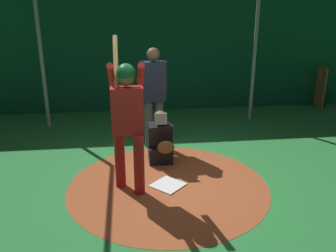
{
  "coord_description": "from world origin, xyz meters",
  "views": [
    {
      "loc": [
        4.79,
        -0.57,
        2.62
      ],
      "look_at": [
        0.0,
        0.0,
        0.95
      ],
      "focal_mm": 38.5,
      "sensor_mm": 36.0,
      "label": 1
    }
  ],
  "objects_px": {
    "batter": "(127,115)",
    "bat_rack": "(320,88)",
    "catcher": "(161,143)",
    "umpire": "(154,92)",
    "home_plate": "(168,185)"
  },
  "relations": [
    {
      "from": "bat_rack",
      "to": "umpire",
      "type": "bearing_deg",
      "value": -63.06
    },
    {
      "from": "catcher",
      "to": "umpire",
      "type": "relative_size",
      "value": 0.5
    },
    {
      "from": "batter",
      "to": "home_plate",
      "type": "bearing_deg",
      "value": 93.95
    },
    {
      "from": "batter",
      "to": "bat_rack",
      "type": "bearing_deg",
      "value": 127.97
    },
    {
      "from": "home_plate",
      "to": "umpire",
      "type": "bearing_deg",
      "value": -177.33
    },
    {
      "from": "umpire",
      "to": "bat_rack",
      "type": "bearing_deg",
      "value": 116.94
    },
    {
      "from": "catcher",
      "to": "umpire",
      "type": "distance_m",
      "value": 1.01
    },
    {
      "from": "batter",
      "to": "catcher",
      "type": "height_order",
      "value": "batter"
    },
    {
      "from": "bat_rack",
      "to": "batter",
      "type": "bearing_deg",
      "value": -52.03
    },
    {
      "from": "home_plate",
      "to": "catcher",
      "type": "height_order",
      "value": "catcher"
    },
    {
      "from": "home_plate",
      "to": "batter",
      "type": "distance_m",
      "value": 1.26
    },
    {
      "from": "batter",
      "to": "catcher",
      "type": "xyz_separation_m",
      "value": [
        -0.89,
        0.55,
        -0.78
      ]
    },
    {
      "from": "home_plate",
      "to": "catcher",
      "type": "relative_size",
      "value": 0.45
    },
    {
      "from": "catcher",
      "to": "umpire",
      "type": "height_order",
      "value": "umpire"
    },
    {
      "from": "batter",
      "to": "bat_rack",
      "type": "relative_size",
      "value": 2.08
    }
  ]
}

